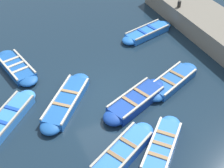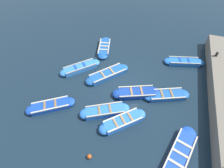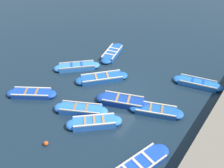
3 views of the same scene
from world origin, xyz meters
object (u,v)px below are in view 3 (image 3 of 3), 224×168
(boat_centre, at_px, (102,78))
(boat_tucked, at_px, (81,110))
(boat_bow_out, at_px, (198,83))
(boat_outer_right, at_px, (112,53))
(boat_far_corner, at_px, (123,101))
(boat_alongside, at_px, (156,111))
(boat_outer_left, at_px, (77,67))
(boat_inner_gap, at_px, (32,94))
(boat_end_of_row, at_px, (94,123))
(buoy_orange_near, at_px, (46,143))
(boat_mid_row, at_px, (138,166))

(boat_centre, bearing_deg, boat_tucked, -74.31)
(boat_bow_out, relative_size, boat_outer_right, 1.02)
(boat_far_corner, relative_size, boat_alongside, 1.04)
(boat_bow_out, height_order, boat_outer_right, boat_bow_out)
(boat_outer_left, xyz_separation_m, boat_centre, (2.37, -0.03, -0.01))
(boat_far_corner, bearing_deg, boat_outer_left, 166.12)
(boat_inner_gap, distance_m, boat_far_corner, 6.02)
(boat_bow_out, xyz_separation_m, boat_far_corner, (-3.14, -4.58, 0.04))
(boat_centre, relative_size, boat_outer_right, 1.00)
(boat_end_of_row, relative_size, boat_alongside, 0.85)
(boat_bow_out, distance_m, boat_far_corner, 5.55)
(boat_bow_out, height_order, boat_tucked, boat_tucked)
(boat_outer_left, xyz_separation_m, boat_end_of_row, (4.65, -3.74, 0.02))
(boat_outer_left, relative_size, buoy_orange_near, 11.73)
(boat_bow_out, relative_size, boat_end_of_row, 1.18)
(boat_end_of_row, relative_size, boat_mid_row, 0.71)
(boat_far_corner, height_order, buoy_orange_near, boat_far_corner)
(boat_outer_left, distance_m, boat_centre, 2.37)
(boat_far_corner, xyz_separation_m, boat_tucked, (-1.66, -2.13, -0.00))
(boat_alongside, bearing_deg, buoy_orange_near, -122.67)
(boat_bow_out, distance_m, boat_tucked, 8.24)
(boat_tucked, relative_size, buoy_orange_near, 13.21)
(boat_alongside, bearing_deg, boat_inner_gap, -155.77)
(boat_end_of_row, bearing_deg, boat_outer_right, 117.93)
(boat_end_of_row, relative_size, boat_outer_right, 0.86)
(boat_bow_out, xyz_separation_m, boat_mid_row, (0.11, -8.10, -0.01))
(boat_alongside, relative_size, buoy_orange_near, 13.49)
(boat_bow_out, relative_size, boat_tucked, 1.03)
(boat_mid_row, relative_size, boat_outer_right, 1.21)
(boat_outer_left, height_order, boat_far_corner, boat_far_corner)
(boat_mid_row, height_order, boat_tucked, boat_tucked)
(boat_end_of_row, xyz_separation_m, boat_alongside, (2.41, 3.00, -0.04))
(boat_centre, xyz_separation_m, boat_tucked, (0.93, -3.32, 0.02))
(boat_alongside, bearing_deg, boat_centre, 171.46)
(boat_outer_left, xyz_separation_m, boat_outer_right, (0.98, 3.18, -0.02))
(boat_far_corner, distance_m, boat_outer_right, 5.94)
(boat_centre, xyz_separation_m, boat_end_of_row, (2.28, -3.71, 0.03))
(boat_centre, relative_size, boat_tucked, 1.01)
(boat_bow_out, bearing_deg, boat_outer_left, -157.53)
(boat_inner_gap, distance_m, boat_bow_out, 11.25)
(boat_outer_left, bearing_deg, boat_outer_right, 72.80)
(boat_mid_row, bearing_deg, boat_centre, 141.10)
(boat_centre, distance_m, boat_end_of_row, 4.35)
(boat_inner_gap, height_order, boat_outer_left, boat_outer_left)
(boat_mid_row, relative_size, buoy_orange_near, 16.20)
(boat_end_of_row, bearing_deg, buoy_orange_near, -114.56)
(boat_end_of_row, bearing_deg, boat_far_corner, 82.87)
(boat_far_corner, distance_m, boat_alongside, 2.15)
(boat_alongside, bearing_deg, boat_end_of_row, -128.75)
(boat_inner_gap, distance_m, boat_centre, 4.87)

